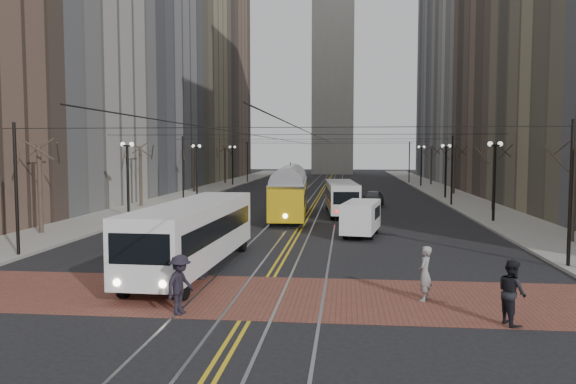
% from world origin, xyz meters
% --- Properties ---
extents(ground, '(260.00, 260.00, 0.00)m').
position_xyz_m(ground, '(0.00, 0.00, 0.00)').
color(ground, black).
rests_on(ground, ground).
extents(sidewalk_left, '(5.00, 140.00, 0.15)m').
position_xyz_m(sidewalk_left, '(-15.00, 45.00, 0.07)').
color(sidewalk_left, gray).
rests_on(sidewalk_left, ground).
extents(sidewalk_right, '(5.00, 140.00, 0.15)m').
position_xyz_m(sidewalk_right, '(15.00, 45.00, 0.07)').
color(sidewalk_right, gray).
rests_on(sidewalk_right, ground).
extents(crosswalk_band, '(25.00, 6.00, 0.01)m').
position_xyz_m(crosswalk_band, '(0.00, -4.00, 0.01)').
color(crosswalk_band, brown).
rests_on(crosswalk_band, ground).
extents(streetcar_rails, '(4.80, 130.00, 0.02)m').
position_xyz_m(streetcar_rails, '(0.00, 45.00, 0.00)').
color(streetcar_rails, gray).
rests_on(streetcar_rails, ground).
extents(centre_lines, '(0.42, 130.00, 0.01)m').
position_xyz_m(centre_lines, '(0.00, 45.00, 0.01)').
color(centre_lines, gold).
rests_on(centre_lines, ground).
extents(building_left_mid, '(16.00, 20.00, 34.00)m').
position_xyz_m(building_left_mid, '(-25.50, 46.00, 17.00)').
color(building_left_mid, slate).
rests_on(building_left_mid, ground).
extents(building_left_midfar, '(20.00, 20.00, 52.00)m').
position_xyz_m(building_left_midfar, '(-27.50, 66.00, 26.00)').
color(building_left_midfar, '#85795C').
rests_on(building_left_midfar, ground).
extents(building_left_far, '(16.00, 20.00, 40.00)m').
position_xyz_m(building_left_far, '(-25.50, 86.00, 20.00)').
color(building_left_far, brown).
rests_on(building_left_far, ground).
extents(building_right_mid, '(16.00, 20.00, 34.00)m').
position_xyz_m(building_right_mid, '(25.50, 46.00, 17.00)').
color(building_right_mid, brown).
rests_on(building_right_mid, ground).
extents(building_right_midfar, '(20.00, 20.00, 52.00)m').
position_xyz_m(building_right_midfar, '(27.50, 66.00, 26.00)').
color(building_right_midfar, '#9A9891').
rests_on(building_right_midfar, ground).
extents(building_right_far, '(16.00, 20.00, 40.00)m').
position_xyz_m(building_right_far, '(25.50, 86.00, 20.00)').
color(building_right_far, slate).
rests_on(building_right_far, ground).
extents(clock_tower, '(12.00, 12.00, 66.00)m').
position_xyz_m(clock_tower, '(0.00, 102.00, 35.96)').
color(clock_tower, '#B2AFA5').
rests_on(clock_tower, ground).
extents(lamp_posts, '(27.60, 57.20, 5.60)m').
position_xyz_m(lamp_posts, '(-0.00, 28.75, 2.80)').
color(lamp_posts, black).
rests_on(lamp_posts, ground).
extents(street_trees, '(31.68, 53.28, 5.60)m').
position_xyz_m(street_trees, '(0.00, 35.25, 2.80)').
color(street_trees, '#382D23').
rests_on(street_trees, ground).
extents(trolley_wires, '(25.96, 120.00, 6.60)m').
position_xyz_m(trolley_wires, '(0.00, 34.83, 3.77)').
color(trolley_wires, black).
rests_on(trolley_wires, ground).
extents(transit_bus, '(2.91, 12.03, 2.99)m').
position_xyz_m(transit_bus, '(-3.50, 0.00, 1.49)').
color(transit_bus, white).
rests_on(transit_bus, ground).
extents(streetcar, '(3.20, 13.40, 3.13)m').
position_xyz_m(streetcar, '(-1.30, 19.64, 1.57)').
color(streetcar, gold).
rests_on(streetcar, ground).
extents(rear_bus, '(2.98, 10.29, 2.65)m').
position_xyz_m(rear_bus, '(2.70, 22.21, 1.32)').
color(rear_bus, silver).
rests_on(rear_bus, ground).
extents(cargo_van, '(2.61, 5.03, 2.12)m').
position_xyz_m(cargo_van, '(4.00, 10.56, 1.06)').
color(cargo_van, white).
rests_on(cargo_van, ground).
extents(sedan_grey, '(2.34, 4.59, 1.50)m').
position_xyz_m(sedan_grey, '(5.61, 29.21, 0.75)').
color(sedan_grey, '#43464B').
rests_on(sedan_grey, ground).
extents(sedan_silver, '(1.93, 4.39, 1.40)m').
position_xyz_m(sedan_silver, '(4.00, 38.78, 0.70)').
color(sedan_silver, '#9EA2A5').
rests_on(sedan_silver, ground).
extents(pedestrian_a, '(0.79, 1.06, 1.96)m').
position_xyz_m(pedestrian_a, '(-2.84, -1.50, 0.99)').
color(pedestrian_a, black).
rests_on(pedestrian_a, crosswalk_band).
extents(pedestrian_b, '(0.69, 0.82, 1.92)m').
position_xyz_m(pedestrian_b, '(5.83, -4.03, 0.97)').
color(pedestrian_b, gray).
rests_on(pedestrian_b, crosswalk_band).
extents(pedestrian_c, '(0.96, 1.11, 1.97)m').
position_xyz_m(pedestrian_c, '(8.07, -6.50, 1.00)').
color(pedestrian_c, black).
rests_on(pedestrian_c, crosswalk_band).
extents(pedestrian_d, '(1.08, 1.40, 1.92)m').
position_xyz_m(pedestrian_d, '(-2.17, -6.50, 0.97)').
color(pedestrian_d, black).
rests_on(pedestrian_d, crosswalk_band).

